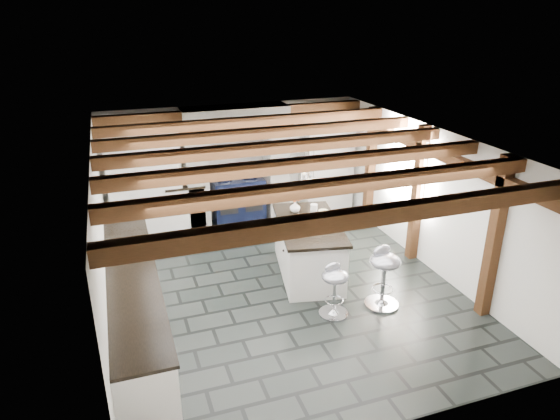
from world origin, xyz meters
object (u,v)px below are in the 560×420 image
object	(u,v)px
kitchen_island	(308,247)
bar_stool_far	(334,284)
range_cooker	(238,200)
bar_stool_near	(384,270)

from	to	relation	value
kitchen_island	bar_stool_far	distance (m)	1.22
range_cooker	bar_stool_far	distance (m)	3.65
kitchen_island	bar_stool_near	world-z (taller)	kitchen_island
range_cooker	bar_stool_far	world-z (taller)	range_cooker
bar_stool_near	range_cooker	bearing A→B (deg)	95.52
kitchen_island	bar_stool_near	bearing A→B (deg)	-50.70
range_cooker	bar_stool_near	size ratio (longest dim) A/B	1.10
kitchen_island	bar_stool_far	xyz separation A→B (m)	(-0.10, -1.21, 0.03)
kitchen_island	range_cooker	bearing A→B (deg)	113.76
bar_stool_near	bar_stool_far	bearing A→B (deg)	166.69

